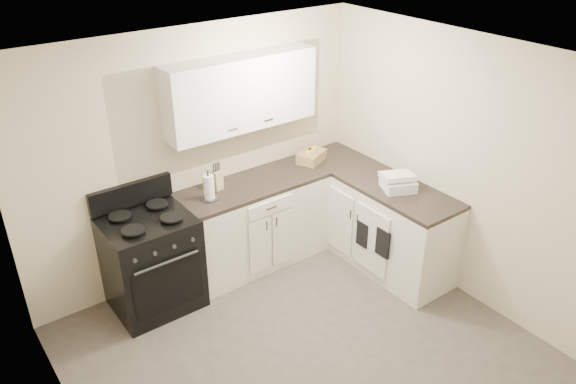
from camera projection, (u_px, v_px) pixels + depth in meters
floor at (311, 359)px, 4.78m from camera, size 3.60×3.60×0.00m
ceiling at (319, 71)px, 3.60m from camera, size 3.60×3.60×0.00m
wall_back at (199, 155)px, 5.47m from camera, size 3.60×0.00×3.60m
wall_right at (467, 172)px, 5.13m from camera, size 0.00×3.60×3.60m
wall_left at (73, 335)px, 3.25m from camera, size 0.00×3.60×3.60m
base_cabinets_back at (254, 225)px, 5.85m from camera, size 1.55×0.60×0.90m
base_cabinets_right at (372, 219)px, 5.96m from camera, size 0.60×1.90×0.90m
countertop_back at (253, 185)px, 5.63m from camera, size 1.55×0.60×0.04m
countertop_right at (376, 179)px, 5.74m from camera, size 0.60×1.90×0.04m
upper_cabinets at (241, 93)px, 5.30m from camera, size 1.55×0.30×0.70m
stove at (152, 263)px, 5.22m from camera, size 0.79×0.68×0.96m
knife_block at (217, 180)px, 5.46m from camera, size 0.10×0.10×0.20m
paper_towel at (209, 187)px, 5.27m from camera, size 0.12×0.12×0.25m
soap_bottle at (208, 192)px, 5.29m from camera, size 0.07×0.07×0.16m
wicker_basket at (312, 156)px, 6.06m from camera, size 0.38×0.33×0.11m
countertop_grill at (398, 184)px, 5.48m from camera, size 0.39×0.38×0.11m
glass_jar at (404, 184)px, 5.44m from camera, size 0.10×0.10×0.14m
oven_mitt_near at (383, 243)px, 5.43m from camera, size 0.02×0.17×0.29m
oven_mitt_far at (362, 234)px, 5.65m from camera, size 0.02×0.16×0.27m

